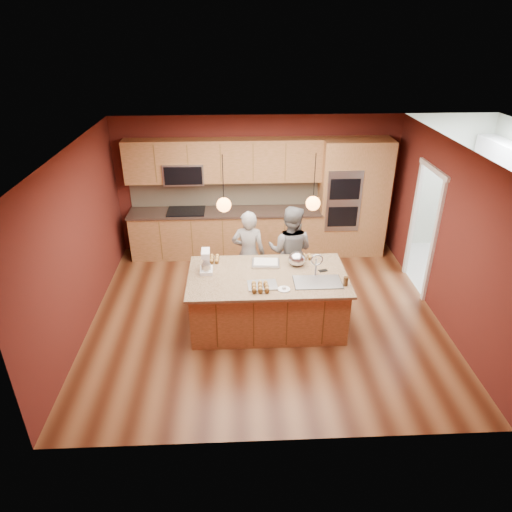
{
  "coord_description": "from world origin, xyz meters",
  "views": [
    {
      "loc": [
        -0.43,
        -6.12,
        4.26
      ],
      "look_at": [
        -0.15,
        -0.1,
        1.12
      ],
      "focal_mm": 32.0,
      "sensor_mm": 36.0,
      "label": 1
    }
  ],
  "objects_px": {
    "island": "(268,299)",
    "mixing_bowl": "(297,259)",
    "person_right": "(290,251)",
    "person_left": "(249,254)",
    "stand_mixer": "(206,263)"
  },
  "relations": [
    {
      "from": "person_left",
      "to": "stand_mixer",
      "type": "bearing_deg",
      "value": 55.64
    },
    {
      "from": "island",
      "to": "stand_mixer",
      "type": "height_order",
      "value": "island"
    },
    {
      "from": "person_left",
      "to": "person_right",
      "type": "distance_m",
      "value": 0.7
    },
    {
      "from": "stand_mixer",
      "to": "person_left",
      "type": "bearing_deg",
      "value": 48.04
    },
    {
      "from": "island",
      "to": "stand_mixer",
      "type": "distance_m",
      "value": 1.11
    },
    {
      "from": "person_left",
      "to": "mixing_bowl",
      "type": "relative_size",
      "value": 5.7
    },
    {
      "from": "stand_mixer",
      "to": "mixing_bowl",
      "type": "bearing_deg",
      "value": 4.83
    },
    {
      "from": "island",
      "to": "stand_mixer",
      "type": "bearing_deg",
      "value": 170.58
    },
    {
      "from": "island",
      "to": "person_right",
      "type": "xyz_separation_m",
      "value": [
        0.43,
        0.92,
        0.35
      ]
    },
    {
      "from": "person_left",
      "to": "island",
      "type": "bearing_deg",
      "value": 112.84
    },
    {
      "from": "stand_mixer",
      "to": "island",
      "type": "bearing_deg",
      "value": -10.73
    },
    {
      "from": "person_right",
      "to": "island",
      "type": "bearing_deg",
      "value": 83.33
    },
    {
      "from": "person_left",
      "to": "mixing_bowl",
      "type": "bearing_deg",
      "value": 146.14
    },
    {
      "from": "island",
      "to": "mixing_bowl",
      "type": "distance_m",
      "value": 0.76
    },
    {
      "from": "stand_mixer",
      "to": "mixing_bowl",
      "type": "xyz_separation_m",
      "value": [
        1.39,
        0.15,
        -0.04
      ]
    }
  ]
}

